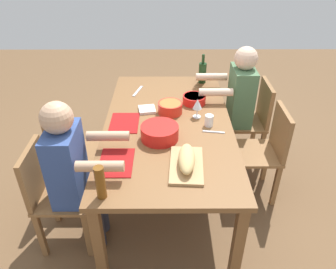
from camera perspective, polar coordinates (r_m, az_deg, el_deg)
ground_plane at (r=3.12m, az=0.00°, el=-9.70°), size 8.00×8.00×0.00m
dining_table at (r=2.72m, az=0.00°, el=0.63°), size 1.89×1.03×0.74m
chair_near_center at (r=2.94m, az=16.52°, el=-2.36°), size 0.40×0.40×0.85m
chair_near_right at (r=3.36m, az=14.38°, el=2.79°), size 0.40×0.40×0.85m
diner_near_right at (r=3.22m, az=11.72°, el=6.12°), size 0.41×0.53×1.20m
chair_far_center at (r=2.94m, az=-16.55°, el=-2.42°), size 0.40×0.40×0.85m
chair_far_left at (r=2.55m, az=-19.33°, el=-9.21°), size 0.40×0.40×0.85m
diner_far_left at (r=2.36m, az=-16.05°, el=-5.55°), size 0.41×0.53×1.20m
serving_bowl_fruit at (r=2.80m, az=0.38°, el=4.74°), size 0.21×0.21×0.09m
serving_bowl_salad at (r=2.45m, az=-1.46°, el=0.50°), size 0.28×0.28×0.11m
serving_bowl_pasta at (r=2.97m, az=4.55°, el=6.14°), size 0.21×0.21×0.07m
cutting_board at (r=2.21m, az=3.20°, el=-5.31°), size 0.41×0.24×0.02m
bread_loaf at (r=2.18m, az=3.25°, el=-4.18°), size 0.33×0.13×0.09m
wine_bottle at (r=3.36m, az=5.98°, el=10.67°), size 0.08×0.08×0.29m
beer_bottle at (r=1.97m, az=-11.62°, el=-8.13°), size 0.06×0.06×0.22m
wine_glass at (r=2.72m, az=5.11°, el=5.16°), size 0.08×0.08×0.17m
cup_near_center at (r=2.64m, az=7.10°, el=2.41°), size 0.07×0.07×0.09m
fork_near_center at (r=2.58m, az=7.90°, el=0.45°), size 0.04×0.17×0.01m
placemat_far_center at (r=2.70m, az=-7.55°, el=2.01°), size 0.32×0.23×0.01m
placemat_far_left at (r=2.27m, az=-8.95°, el=-4.79°), size 0.32×0.23×0.01m
carving_knife at (r=3.20m, az=-5.24°, el=7.49°), size 0.23×0.09×0.01m
napkin_stack at (r=2.85m, az=-3.65°, el=4.34°), size 0.16×0.16×0.02m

